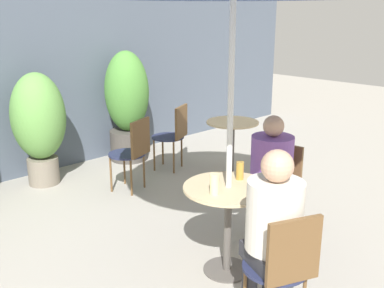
{
  "coord_description": "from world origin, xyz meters",
  "views": [
    {
      "loc": [
        -2.22,
        -1.96,
        1.99
      ],
      "look_at": [
        0.15,
        0.52,
        0.97
      ],
      "focal_mm": 42.0,
      "sensor_mm": 36.0,
      "label": 1
    }
  ],
  "objects_px": {
    "bistro_chair_0": "(284,263)",
    "potted_plant_1": "(39,122)",
    "cafe_table_far": "(232,137)",
    "bistro_chair_1": "(278,182)",
    "bistro_chair_2": "(134,148)",
    "beer_glass_1": "(240,170)",
    "cafe_table_near": "(228,208)",
    "potted_plant_2": "(127,104)",
    "beer_glass_0": "(215,184)",
    "bistro_chair_4": "(174,131)",
    "seated_person_0": "(273,224)",
    "seated_person_1": "(270,169)"
  },
  "relations": [
    {
      "from": "bistro_chair_0",
      "to": "potted_plant_1",
      "type": "bearing_deg",
      "value": -69.55
    },
    {
      "from": "cafe_table_far",
      "to": "bistro_chair_1",
      "type": "relative_size",
      "value": 0.84
    },
    {
      "from": "bistro_chair_0",
      "to": "bistro_chair_2",
      "type": "xyz_separation_m",
      "value": [
        0.77,
        2.57,
        0.0
      ]
    },
    {
      "from": "bistro_chair_0",
      "to": "beer_glass_1",
      "type": "xyz_separation_m",
      "value": [
        0.48,
        0.77,
        0.28
      ]
    },
    {
      "from": "cafe_table_near",
      "to": "potted_plant_1",
      "type": "relative_size",
      "value": 0.54
    },
    {
      "from": "bistro_chair_1",
      "to": "potted_plant_2",
      "type": "xyz_separation_m",
      "value": [
        0.33,
        2.73,
        0.28
      ]
    },
    {
      "from": "cafe_table_near",
      "to": "beer_glass_0",
      "type": "distance_m",
      "value": 0.31
    },
    {
      "from": "cafe_table_near",
      "to": "bistro_chair_0",
      "type": "relative_size",
      "value": 0.84
    },
    {
      "from": "bistro_chair_4",
      "to": "seated_person_0",
      "type": "relative_size",
      "value": 0.71
    },
    {
      "from": "cafe_table_near",
      "to": "beer_glass_0",
      "type": "xyz_separation_m",
      "value": [
        -0.18,
        -0.03,
        0.25
      ]
    },
    {
      "from": "cafe_table_near",
      "to": "beer_glass_0",
      "type": "height_order",
      "value": "beer_glass_0"
    },
    {
      "from": "cafe_table_near",
      "to": "bistro_chair_0",
      "type": "bearing_deg",
      "value": -112.57
    },
    {
      "from": "bistro_chair_4",
      "to": "potted_plant_2",
      "type": "height_order",
      "value": "potted_plant_2"
    },
    {
      "from": "bistro_chair_0",
      "to": "potted_plant_1",
      "type": "height_order",
      "value": "potted_plant_1"
    },
    {
      "from": "beer_glass_0",
      "to": "potted_plant_2",
      "type": "distance_m",
      "value": 3.15
    },
    {
      "from": "seated_person_1",
      "to": "beer_glass_1",
      "type": "bearing_deg",
      "value": -92.81
    },
    {
      "from": "bistro_chair_2",
      "to": "potted_plant_2",
      "type": "relative_size",
      "value": 0.57
    },
    {
      "from": "seated_person_1",
      "to": "potted_plant_2",
      "type": "bearing_deg",
      "value": 162.65
    },
    {
      "from": "bistro_chair_2",
      "to": "beer_glass_1",
      "type": "height_order",
      "value": "beer_glass_1"
    },
    {
      "from": "bistro_chair_0",
      "to": "seated_person_1",
      "type": "relative_size",
      "value": 0.74
    },
    {
      "from": "potted_plant_1",
      "to": "beer_glass_0",
      "type": "bearing_deg",
      "value": -90.25
    },
    {
      "from": "cafe_table_far",
      "to": "bistro_chair_4",
      "type": "relative_size",
      "value": 0.84
    },
    {
      "from": "seated_person_0",
      "to": "potted_plant_2",
      "type": "relative_size",
      "value": 0.8
    },
    {
      "from": "potted_plant_2",
      "to": "bistro_chair_1",
      "type": "bearing_deg",
      "value": -96.95
    },
    {
      "from": "seated_person_0",
      "to": "potted_plant_2",
      "type": "distance_m",
      "value": 3.69
    },
    {
      "from": "bistro_chair_2",
      "to": "potted_plant_1",
      "type": "xyz_separation_m",
      "value": [
        -0.64,
        0.95,
        0.25
      ]
    },
    {
      "from": "bistro_chair_2",
      "to": "seated_person_0",
      "type": "xyz_separation_m",
      "value": [
        -0.72,
        -2.43,
        0.19
      ]
    },
    {
      "from": "seated_person_1",
      "to": "potted_plant_2",
      "type": "height_order",
      "value": "potted_plant_2"
    },
    {
      "from": "potted_plant_1",
      "to": "potted_plant_2",
      "type": "bearing_deg",
      "value": 2.1
    },
    {
      "from": "cafe_table_far",
      "to": "bistro_chair_2",
      "type": "relative_size",
      "value": 0.84
    },
    {
      "from": "seated_person_0",
      "to": "beer_glass_0",
      "type": "xyz_separation_m",
      "value": [
        0.06,
        0.56,
        0.09
      ]
    },
    {
      "from": "bistro_chair_4",
      "to": "cafe_table_near",
      "type": "bearing_deg",
      "value": 32.17
    },
    {
      "from": "bistro_chair_2",
      "to": "seated_person_0",
      "type": "height_order",
      "value": "seated_person_0"
    },
    {
      "from": "cafe_table_near",
      "to": "seated_person_1",
      "type": "bearing_deg",
      "value": 7.43
    },
    {
      "from": "seated_person_1",
      "to": "beer_glass_0",
      "type": "distance_m",
      "value": 0.83
    },
    {
      "from": "bistro_chair_1",
      "to": "seated_person_1",
      "type": "relative_size",
      "value": 0.74
    },
    {
      "from": "beer_glass_0",
      "to": "potted_plant_2",
      "type": "xyz_separation_m",
      "value": [
        1.3,
        2.87,
        -0.01
      ]
    },
    {
      "from": "cafe_table_far",
      "to": "bistro_chair_2",
      "type": "height_order",
      "value": "bistro_chair_2"
    },
    {
      "from": "cafe_table_near",
      "to": "potted_plant_2",
      "type": "distance_m",
      "value": 3.06
    },
    {
      "from": "bistro_chair_1",
      "to": "beer_glass_0",
      "type": "height_order",
      "value": "beer_glass_0"
    },
    {
      "from": "seated_person_1",
      "to": "seated_person_0",
      "type": "bearing_deg",
      "value": -59.96
    },
    {
      "from": "seated_person_0",
      "to": "beer_glass_1",
      "type": "relative_size",
      "value": 8.32
    },
    {
      "from": "cafe_table_far",
      "to": "potted_plant_1",
      "type": "relative_size",
      "value": 0.54
    },
    {
      "from": "bistro_chair_1",
      "to": "bistro_chair_4",
      "type": "height_order",
      "value": "same"
    },
    {
      "from": "bistro_chair_1",
      "to": "potted_plant_2",
      "type": "distance_m",
      "value": 2.77
    },
    {
      "from": "bistro_chair_2",
      "to": "beer_glass_1",
      "type": "distance_m",
      "value": 1.84
    },
    {
      "from": "bistro_chair_0",
      "to": "beer_glass_0",
      "type": "xyz_separation_m",
      "value": [
        0.12,
        0.7,
        0.28
      ]
    },
    {
      "from": "bistro_chair_4",
      "to": "seated_person_1",
      "type": "height_order",
      "value": "seated_person_1"
    },
    {
      "from": "beer_glass_0",
      "to": "potted_plant_2",
      "type": "relative_size",
      "value": 0.11
    },
    {
      "from": "bistro_chair_4",
      "to": "cafe_table_far",
      "type": "bearing_deg",
      "value": 87.38
    }
  ]
}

